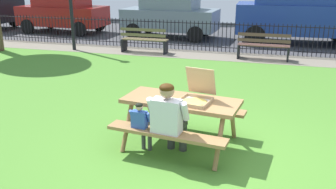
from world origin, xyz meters
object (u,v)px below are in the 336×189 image
at_px(park_bench_left, 144,40).
at_px(parked_car_center, 170,13).
at_px(picnic_table_foreground, 181,110).
at_px(parked_car_right, 301,9).
at_px(parked_car_left, 63,10).
at_px(child_at_table, 142,123).
at_px(park_bench_center, 263,47).
at_px(pizza_box_open, 196,96).
at_px(adult_at_table, 169,117).

xyz_separation_m(park_bench_left, parked_car_center, (0.04, 3.22, 0.59)).
distance_m(picnic_table_foreground, parked_car_right, 10.11).
xyz_separation_m(parked_car_left, parked_car_right, (10.17, 0.00, 0.29)).
bearing_deg(parked_car_center, picnic_table_foreground, -73.70).
xyz_separation_m(child_at_table, parked_car_center, (-2.39, 10.30, 0.50)).
bearing_deg(parked_car_right, parked_car_left, -180.00).
bearing_deg(park_bench_left, park_bench_center, 0.00).
bearing_deg(park_bench_left, pizza_box_open, -64.58).
relative_size(adult_at_table, parked_car_center, 0.30).
distance_m(picnic_table_foreground, parked_car_left, 12.63).
height_order(child_at_table, parked_car_center, parked_car_center).
xyz_separation_m(child_at_table, park_bench_center, (1.54, 7.08, -0.10)).
xyz_separation_m(pizza_box_open, adult_at_table, (-0.30, -0.46, -0.21)).
bearing_deg(parked_car_center, parked_car_right, 0.00).
xyz_separation_m(adult_at_table, child_at_table, (-0.43, 0.03, -0.14)).
xyz_separation_m(picnic_table_foreground, child_at_table, (-0.49, -0.47, -0.08)).
relative_size(park_bench_center, parked_car_left, 0.41).
relative_size(picnic_table_foreground, child_at_table, 2.33).
relative_size(picnic_table_foreground, park_bench_left, 1.23).
bearing_deg(parked_car_center, park_bench_center, -39.36).
relative_size(picnic_table_foreground, parked_car_left, 0.50).
bearing_deg(adult_at_table, park_bench_left, 111.90).
height_order(adult_at_table, parked_car_right, parked_car_right).
relative_size(child_at_table, park_bench_center, 0.53).
xyz_separation_m(child_at_table, parked_car_left, (-7.44, 10.30, 0.50)).
relative_size(park_bench_left, parked_car_center, 0.40).
distance_m(adult_at_table, park_bench_left, 7.67).
bearing_deg(park_bench_center, pizza_box_open, -96.88).
bearing_deg(park_bench_center, picnic_table_foreground, -99.03).
relative_size(pizza_box_open, adult_at_table, 0.53).
bearing_deg(pizza_box_open, child_at_table, -149.44).
relative_size(picnic_table_foreground, parked_car_right, 0.41).
relative_size(adult_at_table, park_bench_center, 0.74).
height_order(adult_at_table, parked_car_left, parked_car_left).
bearing_deg(child_at_table, park_bench_left, 108.89).
distance_m(adult_at_table, parked_car_left, 12.99).
bearing_deg(child_at_table, park_bench_center, 77.74).
height_order(picnic_table_foreground, child_at_table, child_at_table).
distance_m(picnic_table_foreground, park_bench_center, 6.70).
height_order(pizza_box_open, park_bench_center, pizza_box_open).
xyz_separation_m(adult_at_table, parked_car_right, (2.30, 10.33, 0.65)).
relative_size(parked_car_left, parked_car_right, 0.83).
bearing_deg(parked_car_center, park_bench_left, -90.67).
bearing_deg(child_at_table, parked_car_center, 103.04).
xyz_separation_m(picnic_table_foreground, parked_car_right, (2.24, 9.83, 0.71)).
height_order(adult_at_table, park_bench_left, adult_at_table).
bearing_deg(parked_car_left, pizza_box_open, -50.37).
xyz_separation_m(pizza_box_open, parked_car_left, (-8.17, 9.87, 0.14)).
height_order(park_bench_left, parked_car_left, parked_car_left).
bearing_deg(parked_car_left, park_bench_center, -19.74).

